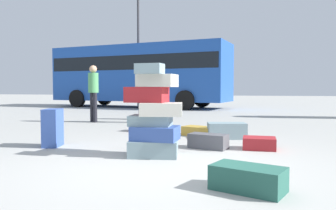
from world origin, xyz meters
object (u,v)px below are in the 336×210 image
at_px(lamp_post, 138,28).
at_px(person_bearded_onlooker, 142,87).
at_px(suitcase_teal_right_side, 248,178).
at_px(suitcase_maroon_behind_tower, 149,126).
at_px(suitcase_slate_left_side, 227,131).
at_px(suitcase_maroon_foreground_near, 259,143).
at_px(suitcase_tower, 154,117).
at_px(suitcase_tan_white_trunk, 200,131).
at_px(person_passerby_in_red, 158,91).
at_px(parked_bus, 139,72).
at_px(suitcase_charcoal_foreground_far, 208,141).
at_px(person_tourist_with_camera, 93,88).
at_px(suitcase_navy_upright_blue, 53,128).

bearing_deg(lamp_post, person_bearded_onlooker, -70.54).
distance_m(suitcase_teal_right_side, suitcase_maroon_behind_tower, 4.60).
relative_size(suitcase_slate_left_side, suitcase_maroon_foreground_near, 1.43).
xyz_separation_m(suitcase_tower, suitcase_tan_white_trunk, (0.37, 2.22, -0.48)).
xyz_separation_m(person_passerby_in_red, parked_bus, (-2.75, 6.38, 0.92)).
xyz_separation_m(suitcase_charcoal_foreground_far, suitcase_maroon_foreground_near, (0.83, 0.13, -0.02)).
height_order(suitcase_slate_left_side, lamp_post, lamp_post).
xyz_separation_m(person_bearded_onlooker, person_tourist_with_camera, (-1.44, -0.18, -0.02)).
height_order(suitcase_tower, suitcase_navy_upright_blue, suitcase_tower).
bearing_deg(suitcase_maroon_foreground_near, person_passerby_in_red, 124.54).
bearing_deg(person_tourist_with_camera, lamp_post, 138.98).
bearing_deg(suitcase_tower, suitcase_tan_white_trunk, 80.54).
xyz_separation_m(suitcase_teal_right_side, suitcase_charcoal_foreground_far, (-0.65, 2.21, -0.00)).
bearing_deg(suitcase_navy_upright_blue, suitcase_tower, -22.88).
distance_m(suitcase_teal_right_side, suitcase_maroon_foreground_near, 2.35).
relative_size(suitcase_navy_upright_blue, parked_bus, 0.07).
bearing_deg(lamp_post, person_tourist_with_camera, -82.44).
height_order(suitcase_slate_left_side, person_tourist_with_camera, person_tourist_with_camera).
bearing_deg(suitcase_slate_left_side, lamp_post, 104.78).
relative_size(suitcase_maroon_behind_tower, parked_bus, 0.07).
distance_m(suitcase_maroon_behind_tower, parked_bus, 9.97).
height_order(suitcase_slate_left_side, suitcase_maroon_foreground_near, suitcase_slate_left_side).
bearing_deg(suitcase_slate_left_side, suitcase_charcoal_foreground_far, -114.74).
relative_size(parked_bus, lamp_post, 1.60).
relative_size(suitcase_tan_white_trunk, lamp_post, 0.12).
height_order(suitcase_tower, suitcase_maroon_foreground_near, suitcase_tower).
distance_m(suitcase_teal_right_side, person_tourist_with_camera, 7.29).
xyz_separation_m(suitcase_teal_right_side, suitcase_tan_white_trunk, (-1.00, 3.63, -0.03)).
relative_size(suitcase_maroon_behind_tower, suitcase_tan_white_trunk, 1.00).
xyz_separation_m(suitcase_maroon_foreground_near, person_passerby_in_red, (-2.99, 4.54, 0.81)).
bearing_deg(suitcase_charcoal_foreground_far, person_passerby_in_red, 130.21).
xyz_separation_m(suitcase_maroon_behind_tower, person_bearded_onlooker, (-0.78, 1.86, 0.89)).
distance_m(suitcase_tan_white_trunk, person_passerby_in_red, 3.81).
xyz_separation_m(suitcase_tower, suitcase_maroon_behind_tower, (-0.87, 2.60, -0.45)).
distance_m(suitcase_tower, lamp_post, 12.26).
relative_size(suitcase_maroon_foreground_near, person_tourist_with_camera, 0.31).
bearing_deg(suitcase_navy_upright_blue, suitcase_charcoal_foreground_far, -3.00).
bearing_deg(suitcase_tan_white_trunk, person_tourist_with_camera, 172.86).
distance_m(suitcase_tan_white_trunk, person_bearded_onlooker, 3.16).
relative_size(suitcase_tan_white_trunk, person_passerby_in_red, 0.46).
bearing_deg(suitcase_charcoal_foreground_far, suitcase_tan_white_trunk, 119.12).
distance_m(suitcase_charcoal_foreground_far, person_bearded_onlooker, 4.46).
height_order(suitcase_slate_left_side, suitcase_maroon_behind_tower, suitcase_slate_left_side).
xyz_separation_m(suitcase_navy_upright_blue, suitcase_slate_left_side, (2.86, 1.63, -0.17)).
distance_m(suitcase_slate_left_side, person_passerby_in_red, 4.30).
bearing_deg(person_passerby_in_red, person_bearded_onlooker, -16.38).
height_order(suitcase_navy_upright_blue, suitcase_maroon_foreground_near, suitcase_navy_upright_blue).
relative_size(suitcase_tower, person_bearded_onlooker, 0.80).
bearing_deg(suitcase_navy_upright_blue, suitcase_tan_white_trunk, 26.69).
bearing_deg(suitcase_teal_right_side, suitcase_maroon_foreground_near, 106.65).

